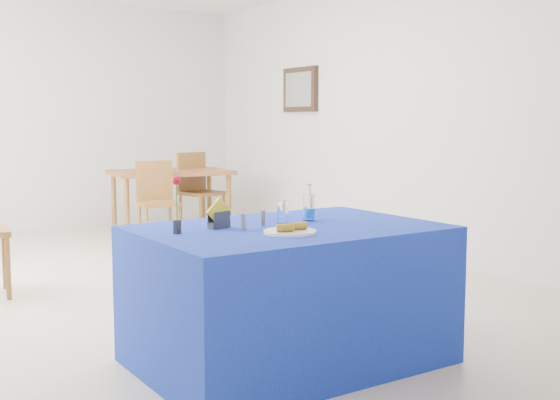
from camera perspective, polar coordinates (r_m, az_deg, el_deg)
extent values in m
plane|color=beige|center=(5.89, -9.27, -6.69)|extent=(7.00, 7.00, 0.00)
plane|color=silver|center=(9.05, -18.59, 6.54)|extent=(5.00, 0.00, 5.00)
plane|color=silver|center=(2.91, 19.86, 7.46)|extent=(5.00, 0.00, 5.00)
plane|color=silver|center=(7.13, 9.31, 6.91)|extent=(0.00, 7.00, 7.00)
cube|color=black|center=(8.37, 1.67, 8.96)|extent=(0.06, 0.64, 0.52)
cube|color=#998C66|center=(8.36, 1.53, 8.96)|extent=(0.02, 0.52, 0.40)
cylinder|color=white|center=(3.57, 0.81, -2.60)|extent=(0.27, 0.27, 0.01)
cylinder|color=white|center=(3.90, 0.20, -1.00)|extent=(0.06, 0.06, 0.13)
cylinder|color=gray|center=(3.69, -2.97, -1.77)|extent=(0.03, 0.03, 0.08)
cylinder|color=slate|center=(3.83, -1.41, -1.47)|extent=(0.03, 0.03, 0.08)
cube|color=#101C99|center=(3.89, 0.68, -7.68)|extent=(1.60, 1.10, 0.76)
cylinder|color=silver|center=(4.03, 2.37, -0.62)|extent=(0.07, 0.07, 0.15)
cylinder|color=blue|center=(4.03, 2.36, -1.12)|extent=(0.07, 0.07, 0.06)
cylinder|color=white|center=(4.01, 2.37, 0.79)|extent=(0.03, 0.03, 0.05)
cylinder|color=white|center=(4.01, 2.37, 1.26)|extent=(0.03, 0.03, 0.01)
cube|color=#38383D|center=(3.77, -4.98, -2.00)|extent=(0.14, 0.09, 0.03)
cube|color=#36363B|center=(3.75, -4.71, -1.62)|extent=(0.12, 0.04, 0.09)
cube|color=#343338|center=(3.78, -5.26, -1.56)|extent=(0.12, 0.04, 0.09)
cube|color=yellow|center=(3.76, -4.99, -0.91)|extent=(0.15, 0.02, 0.15)
cylinder|color=#222327|center=(3.60, -8.36, -2.17)|extent=(0.04, 0.04, 0.07)
cylinder|color=#1A6923|center=(3.58, -8.39, -0.35)|extent=(0.01, 0.01, 0.22)
sphere|color=red|center=(3.57, -8.42, 1.60)|extent=(0.05, 0.05, 0.05)
cube|color=#915B2A|center=(8.37, -8.90, 2.24)|extent=(1.46, 1.06, 0.05)
cylinder|color=brown|center=(7.92, -12.33, -0.79)|extent=(0.06, 0.06, 0.71)
cylinder|color=brown|center=(8.26, -4.18, -0.37)|extent=(0.06, 0.06, 0.71)
cylinder|color=#95602B|center=(8.60, -13.35, -0.26)|extent=(0.06, 0.06, 0.71)
cylinder|color=olive|center=(8.91, -5.77, 0.11)|extent=(0.06, 0.06, 0.71)
cylinder|color=brown|center=(7.50, -10.77, -2.23)|extent=(0.03, 0.03, 0.43)
cylinder|color=brown|center=(7.58, -8.24, -2.09)|extent=(0.03, 0.03, 0.43)
cylinder|color=brown|center=(7.83, -11.33, -1.88)|extent=(0.03, 0.03, 0.43)
cylinder|color=brown|center=(7.91, -8.90, -1.75)|extent=(0.03, 0.03, 0.43)
cube|color=brown|center=(7.68, -9.84, -0.29)|extent=(0.46, 0.46, 0.04)
cube|color=brown|center=(7.83, -10.19, 1.56)|extent=(0.40, 0.11, 0.44)
cylinder|color=brown|center=(8.20, -6.45, -1.33)|extent=(0.04, 0.04, 0.46)
cylinder|color=brown|center=(8.44, -4.57, -1.09)|extent=(0.04, 0.04, 0.46)
cylinder|color=brown|center=(8.48, -8.07, -1.10)|extent=(0.04, 0.04, 0.46)
cylinder|color=brown|center=(8.71, -6.21, -0.87)|extent=(0.04, 0.04, 0.46)
cube|color=brown|center=(8.43, -6.35, 0.56)|extent=(0.52, 0.52, 0.04)
cube|color=brown|center=(8.55, -7.22, 2.31)|extent=(0.42, 0.14, 0.47)
cylinder|color=brown|center=(5.62, -21.23, -5.19)|extent=(0.04, 0.04, 0.48)
cylinder|color=brown|center=(6.00, -21.49, -4.50)|extent=(0.04, 0.04, 0.48)
cylinder|color=gold|center=(3.53, 0.39, -2.28)|extent=(0.09, 0.07, 0.04)
cylinder|color=beige|center=(3.53, 1.06, -2.26)|extent=(0.02, 0.03, 0.03)
cylinder|color=gold|center=(3.60, 1.54, -2.10)|extent=(0.09, 0.06, 0.04)
cylinder|color=beige|center=(3.62, 2.14, -2.06)|extent=(0.01, 0.03, 0.03)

